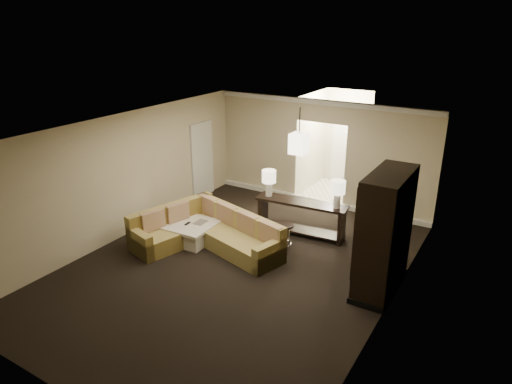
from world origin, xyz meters
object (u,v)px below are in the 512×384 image
Objects in this scene: sectional_sofa at (208,233)px; drink_table at (283,231)px; person at (356,162)px; armoire at (384,235)px; coffee_table at (191,232)px; console_table at (301,215)px.

sectional_sofa is 5.70× the size of drink_table.
person is at bearing 89.58° from drink_table.
armoire is 1.40× the size of person.
armoire is at bearing 3.75° from coffee_table.
coffee_table is 4.30m from armoire.
sectional_sofa is 1.49× the size of console_table.
person is at bearing 114.63° from armoire.
armoire is 4.02× the size of drink_table.
armoire is (4.20, 0.28, 0.87)m from coffee_table.
console_table reaches higher than drink_table.
armoire is at bearing 109.53° from person.
sectional_sofa is at bearing -137.88° from console_table.
drink_table is (1.44, 0.80, 0.07)m from sectional_sofa.
coffee_table is at bearing -169.21° from sectional_sofa.
drink_table is at bearing -97.87° from console_table.
sectional_sofa is 1.64m from drink_table.
sectional_sofa is at bearing -175.14° from armoire.
drink_table is (-0.04, -0.80, -0.08)m from console_table.
coffee_table is 0.50× the size of console_table.
person is (1.96, 5.16, 0.59)m from coffee_table.
person reaches higher than console_table.
sectional_sofa is at bearing -150.88° from drink_table.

